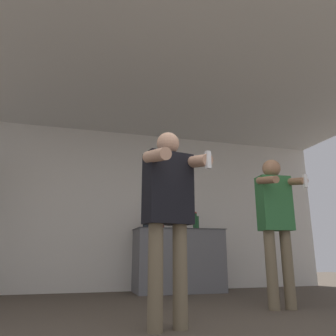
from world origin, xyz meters
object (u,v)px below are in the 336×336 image
bottle_tall_gin (161,220)px  person_woman_foreground (169,204)px  bottle_clear_vodka (177,223)px  bottle_amber_bourbon (146,220)px  person_man_side (276,216)px  bottle_dark_rum (196,222)px  bottle_brown_liquor (154,221)px

bottle_tall_gin → person_woman_foreground: (-0.53, -2.33, -0.11)m
bottle_clear_vodka → bottle_tall_gin: bottle_tall_gin is taller
bottle_clear_vodka → person_woman_foreground: size_ratio=0.16×
bottle_amber_bourbon → person_man_side: 2.05m
bottle_tall_gin → bottle_clear_vodka: bearing=0.0°
bottle_amber_bourbon → person_man_side: bearing=-57.4°
bottle_amber_bourbon → person_woman_foreground: person_woman_foreground is taller
bottle_dark_rum → bottle_tall_gin: bottle_tall_gin is taller
bottle_dark_rum → person_man_side: 1.76m
bottle_amber_bourbon → person_woman_foreground: 2.35m
bottle_tall_gin → person_woman_foreground: person_woman_foreground is taller
bottle_brown_liquor → bottle_clear_vodka: bearing=0.0°
bottle_amber_bourbon → bottle_tall_gin: same height
bottle_dark_rum → bottle_brown_liquor: bottle_brown_liquor is taller
bottle_tall_gin → bottle_brown_liquor: bearing=180.0°
bottle_amber_bourbon → bottle_brown_liquor: bearing=-0.0°
bottle_tall_gin → person_man_side: 1.93m
person_woman_foreground → bottle_brown_liquor: bearing=80.0°
bottle_brown_liquor → person_man_side: (0.98, -1.73, -0.09)m
bottle_brown_liquor → person_man_side: 1.99m
bottle_dark_rum → person_woman_foreground: bearing=-115.1°
bottle_dark_rum → bottle_brown_liquor: (-0.68, 0.00, 0.01)m
bottle_dark_rum → bottle_amber_bourbon: size_ratio=0.85×
bottle_clear_vodka → person_woman_foreground: person_woman_foreground is taller
person_woman_foreground → bottle_tall_gin: bearing=77.2°
bottle_clear_vodka → bottle_brown_liquor: bearing=180.0°
bottle_amber_bourbon → bottle_clear_vodka: bearing=-0.0°
bottle_clear_vodka → bottle_dark_rum: bearing=-0.0°
bottle_clear_vodka → bottle_amber_bourbon: bearing=180.0°
bottle_amber_bourbon → person_woman_foreground: bearing=-96.9°
bottle_dark_rum → bottle_amber_bourbon: 0.81m
bottle_clear_vodka → person_woman_foreground: bearing=-108.5°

